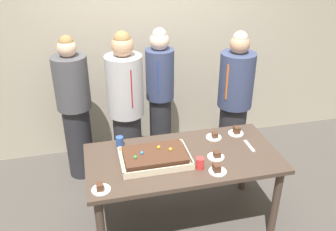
% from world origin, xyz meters
% --- Properties ---
extents(ground_plane, '(12.00, 12.00, 0.00)m').
position_xyz_m(ground_plane, '(0.00, 0.00, 0.00)').
color(ground_plane, '#4C4742').
extents(interior_back_panel, '(8.00, 0.12, 3.00)m').
position_xyz_m(interior_back_panel, '(0.00, 1.60, 1.50)').
color(interior_back_panel, '#B2A893').
rests_on(interior_back_panel, ground_plane).
extents(party_table, '(1.73, 0.84, 0.77)m').
position_xyz_m(party_table, '(0.00, 0.00, 0.67)').
color(party_table, '#47382D').
rests_on(party_table, ground_plane).
extents(sheet_cake, '(0.61, 0.41, 0.11)m').
position_xyz_m(sheet_cake, '(-0.26, -0.01, 0.81)').
color(sheet_cake, beige).
rests_on(sheet_cake, party_table).
extents(plated_slice_near_left, '(0.15, 0.15, 0.07)m').
position_xyz_m(plated_slice_near_left, '(0.21, -0.29, 0.79)').
color(plated_slice_near_left, white).
rests_on(plated_slice_near_left, party_table).
extents(plated_slice_near_right, '(0.15, 0.15, 0.06)m').
position_xyz_m(plated_slice_near_right, '(0.28, -0.08, 0.79)').
color(plated_slice_near_right, white).
rests_on(plated_slice_near_right, party_table).
extents(plated_slice_far_left, '(0.15, 0.15, 0.06)m').
position_xyz_m(plated_slice_far_left, '(0.38, 0.24, 0.78)').
color(plated_slice_far_left, white).
rests_on(plated_slice_far_left, party_table).
extents(plated_slice_far_right, '(0.15, 0.15, 0.08)m').
position_xyz_m(plated_slice_far_right, '(0.62, 0.26, 0.79)').
color(plated_slice_far_right, white).
rests_on(plated_slice_far_right, party_table).
extents(plated_slice_center_front, '(0.15, 0.15, 0.07)m').
position_xyz_m(plated_slice_center_front, '(-0.75, -0.30, 0.79)').
color(plated_slice_center_front, white).
rests_on(plated_slice_center_front, party_table).
extents(drink_cup_nearest, '(0.07, 0.07, 0.10)m').
position_xyz_m(drink_cup_nearest, '(0.09, -0.20, 0.82)').
color(drink_cup_nearest, red).
rests_on(drink_cup_nearest, party_table).
extents(drink_cup_middle, '(0.07, 0.07, 0.10)m').
position_xyz_m(drink_cup_middle, '(-0.53, 0.30, 0.82)').
color(drink_cup_middle, '#2D5199').
rests_on(drink_cup_middle, party_table).
extents(cake_server_utensil, '(0.03, 0.20, 0.01)m').
position_xyz_m(cake_server_utensil, '(0.65, 0.02, 0.77)').
color(cake_server_utensil, silver).
rests_on(cake_server_utensil, party_table).
extents(person_serving_front, '(0.31, 0.31, 1.66)m').
position_xyz_m(person_serving_front, '(0.03, 1.09, 0.87)').
color(person_serving_front, '#28282D').
rests_on(person_serving_front, ground_plane).
extents(person_green_shirt_behind, '(0.37, 0.37, 1.73)m').
position_xyz_m(person_green_shirt_behind, '(-0.40, 0.77, 0.89)').
color(person_green_shirt_behind, '#28282D').
rests_on(person_green_shirt_behind, ground_plane).
extents(person_striped_tie_right, '(0.38, 0.38, 1.65)m').
position_xyz_m(person_striped_tie_right, '(0.81, 0.79, 0.85)').
color(person_striped_tie_right, '#28282D').
rests_on(person_striped_tie_right, ground_plane).
extents(person_far_right_suit, '(0.37, 0.37, 1.65)m').
position_xyz_m(person_far_right_suit, '(-0.93, 1.05, 0.84)').
color(person_far_right_suit, '#28282D').
rests_on(person_far_right_suit, ground_plane).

